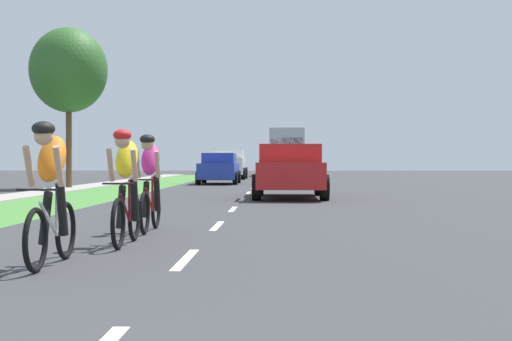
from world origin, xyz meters
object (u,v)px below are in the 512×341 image
(cyclist_trailing, at_px, (126,186))
(cyclist_distant, at_px, (150,182))
(pickup_red, at_px, (290,171))
(bus_silver, at_px, (286,150))
(suv_white, at_px, (229,164))
(sedan_blue, at_px, (219,168))
(cyclist_lead, at_px, (51,192))
(street_tree_near, at_px, (69,70))

(cyclist_trailing, xyz_separation_m, cyclist_distant, (-0.02, 1.92, 0.00))
(cyclist_distant, bearing_deg, pickup_red, 76.96)
(cyclist_trailing, height_order, bus_silver, bus_silver)
(suv_white, distance_m, bus_silver, 12.56)
(cyclist_trailing, bearing_deg, cyclist_distant, 90.58)
(sedan_blue, bearing_deg, cyclist_lead, -89.05)
(cyclist_lead, relative_size, bus_silver, 0.15)
(suv_white, height_order, bus_silver, bus_silver)
(cyclist_distant, distance_m, pickup_red, 10.79)
(cyclist_trailing, bearing_deg, suv_white, 91.68)
(bus_silver, bearing_deg, cyclist_distant, -93.39)
(cyclist_trailing, bearing_deg, sedan_blue, 91.96)
(cyclist_lead, height_order, street_tree_near, street_tree_near)
(cyclist_lead, distance_m, street_tree_near, 22.69)
(pickup_red, distance_m, sedan_blue, 13.55)
(suv_white, xyz_separation_m, bus_silver, (3.66, 11.98, 1.03))
(pickup_red, relative_size, street_tree_near, 0.77)
(cyclist_distant, bearing_deg, cyclist_trailing, -89.42)
(street_tree_near, bearing_deg, suv_white, 70.04)
(cyclist_trailing, height_order, sedan_blue, cyclist_trailing)
(cyclist_lead, relative_size, street_tree_near, 0.26)
(cyclist_lead, xyz_separation_m, suv_white, (-0.60, 36.73, 0.14))
(sedan_blue, bearing_deg, pickup_red, -75.94)
(sedan_blue, relative_size, suv_white, 0.91)
(pickup_red, bearing_deg, suv_white, 98.74)
(cyclist_trailing, bearing_deg, bus_silver, 86.77)
(cyclist_distant, relative_size, sedan_blue, 0.40)
(sedan_blue, height_order, street_tree_near, street_tree_near)
(suv_white, height_order, street_tree_near, street_tree_near)
(pickup_red, xyz_separation_m, street_tree_near, (-8.98, 7.09, 4.03))
(suv_white, bearing_deg, bus_silver, 73.01)
(cyclist_lead, relative_size, cyclist_trailing, 1.00)
(cyclist_trailing, relative_size, pickup_red, 0.34)
(cyclist_trailing, relative_size, cyclist_distant, 1.00)
(pickup_red, distance_m, street_tree_near, 12.13)
(cyclist_lead, distance_m, cyclist_distant, 3.87)
(cyclist_distant, distance_m, street_tree_near, 19.22)
(pickup_red, distance_m, suv_white, 22.63)
(cyclist_distant, relative_size, street_tree_near, 0.26)
(cyclist_lead, distance_m, pickup_red, 14.64)
(cyclist_trailing, xyz_separation_m, bus_silver, (2.64, 46.78, 1.17))
(cyclist_lead, bearing_deg, sedan_blue, 90.95)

